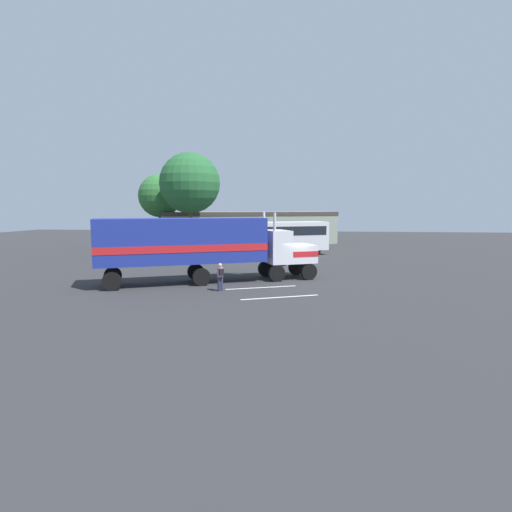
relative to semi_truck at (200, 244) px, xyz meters
name	(u,v)px	position (x,y,z in m)	size (l,w,h in m)	color
ground_plane	(291,279)	(5.78, 2.24, -2.52)	(120.00, 120.00, 0.00)	#2D2D30
lane_stripe_near	(261,288)	(4.09, -1.26, -2.52)	(4.40, 0.16, 0.01)	silver
lane_stripe_mid	(280,297)	(5.42, -3.86, -2.52)	(4.40, 0.16, 0.01)	silver
semi_truck	(200,244)	(0.00, 0.00, 0.00)	(13.91, 8.19, 4.50)	silver
person_bystander	(220,276)	(1.87, -2.57, -1.63)	(0.43, 0.48, 1.63)	#2D3347
parked_bus	(275,235)	(3.52, 16.27, -0.46)	(11.06, 6.92, 3.40)	silver
parked_car	(137,251)	(-9.09, 11.37, -1.72)	(4.58, 4.11, 1.57)	#B7B7BC
tree_left	(190,183)	(-6.24, 19.64, 5.04)	(6.73, 6.73, 10.94)	brown
tree_center	(160,196)	(-11.18, 23.66, 3.76)	(5.24, 5.24, 8.93)	brown
building_backdrop	(249,227)	(-0.93, 29.18, -0.16)	(23.75, 15.20, 4.33)	gray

